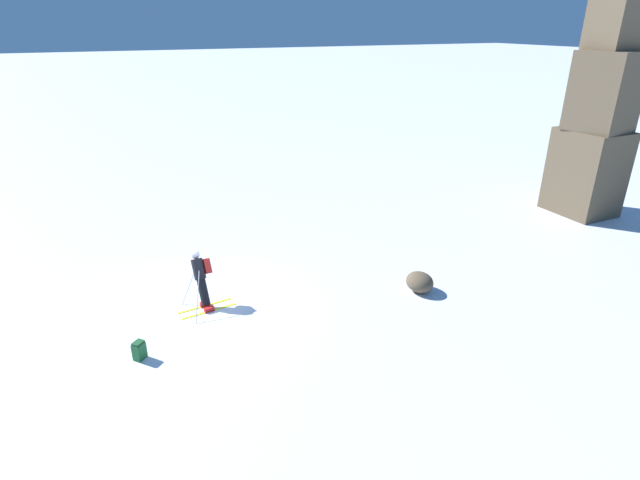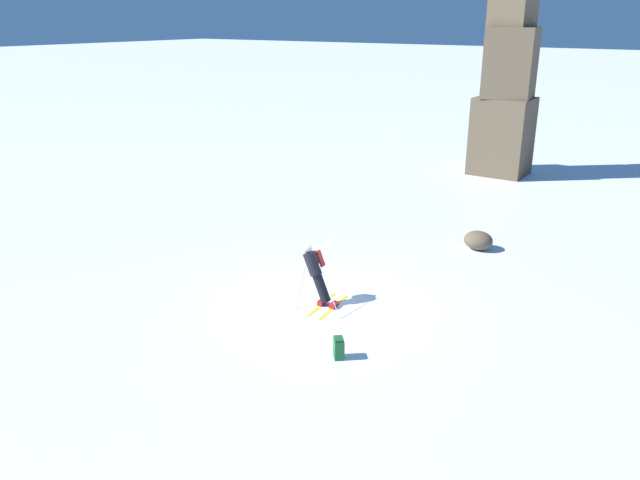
# 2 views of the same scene
# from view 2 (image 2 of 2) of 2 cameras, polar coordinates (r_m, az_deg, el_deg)

# --- Properties ---
(ground_plane) EXTENTS (300.00, 300.00, 0.00)m
(ground_plane) POSITION_cam_2_polar(r_m,az_deg,el_deg) (16.62, 0.31, -5.93)
(ground_plane) COLOR white
(skier) EXTENTS (1.49, 1.69, 1.70)m
(skier) POSITION_cam_2_polar(r_m,az_deg,el_deg) (16.35, -0.37, -2.84)
(skier) COLOR yellow
(skier) RESTS_ON ground
(rock_pillar) EXTENTS (2.56, 2.25, 10.39)m
(rock_pillar) POSITION_cam_2_polar(r_m,az_deg,el_deg) (30.96, 16.76, 13.68)
(rock_pillar) COLOR brown
(rock_pillar) RESTS_ON ground
(spare_backpack) EXTENTS (0.36, 0.37, 0.50)m
(spare_backpack) POSITION_cam_2_polar(r_m,az_deg,el_deg) (14.09, 1.72, -9.84)
(spare_backpack) COLOR #236633
(spare_backpack) RESTS_ON ground
(exposed_boulder_1) EXTENTS (0.95, 0.80, 0.61)m
(exposed_boulder_1) POSITION_cam_2_polar(r_m,az_deg,el_deg) (21.02, 14.27, -0.02)
(exposed_boulder_1) COLOR brown
(exposed_boulder_1) RESTS_ON ground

